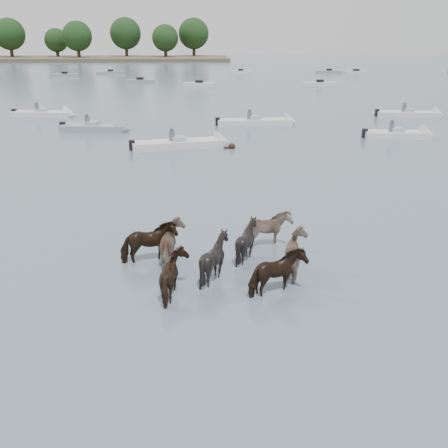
{
  "coord_description": "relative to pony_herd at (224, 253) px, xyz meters",
  "views": [
    {
      "loc": [
        1.33,
        -12.28,
        6.6
      ],
      "look_at": [
        2.02,
        2.49,
        1.1
      ],
      "focal_mm": 40.33,
      "sensor_mm": 36.0,
      "label": 1
    }
  ],
  "objects": [
    {
      "name": "pony_herd",
      "position": [
        0.0,
        0.0,
        0.0
      ],
      "size": [
        6.26,
        4.72,
        1.48
      ],
      "color": "black",
      "rests_on": "ground"
    },
    {
      "name": "ground",
      "position": [
        -1.97,
        -1.47,
        -0.55
      ],
      "size": [
        400.0,
        400.0,
        0.0
      ],
      "primitive_type": "plane",
      "color": "#4C5E6E",
      "rests_on": "ground"
    },
    {
      "name": "motorboat_d",
      "position": [
        13.71,
        20.51,
        -0.33
      ],
      "size": [
        5.09,
        1.95,
        1.92
      ],
      "rotation": [
        0.0,
        0.0,
        -0.07
      ],
      "color": "silver",
      "rests_on": "ground"
    },
    {
      "name": "motorboat_a",
      "position": [
        -7.89,
        24.25,
        -0.33
      ],
      "size": [
        5.47,
        2.41,
        1.92
      ],
      "rotation": [
        0.0,
        0.0,
        -0.16
      ],
      "color": "gray",
      "rests_on": "ground"
    },
    {
      "name": "swimming_pony",
      "position": [
        1.28,
        17.66,
        -0.45
      ],
      "size": [
        0.72,
        0.44,
        0.44
      ],
      "color": "black",
      "rests_on": "ground"
    },
    {
      "name": "motorboat_b",
      "position": [
        -1.25,
        18.15,
        -0.33
      ],
      "size": [
        6.52,
        2.97,
        1.92
      ],
      "rotation": [
        0.0,
        0.0,
        0.23
      ],
      "color": "silver",
      "rests_on": "ground"
    },
    {
      "name": "distant_flotilla",
      "position": [
        -1.7,
        77.48,
        -0.29
      ],
      "size": [
        106.65,
        29.32,
        0.93
      ],
      "color": "silver",
      "rests_on": "ground"
    },
    {
      "name": "motorboat_e",
      "position": [
        18.44,
        30.16,
        -0.33
      ],
      "size": [
        6.03,
        2.49,
        1.92
      ],
      "rotation": [
        0.0,
        0.0,
        -0.16
      ],
      "color": "silver",
      "rests_on": "ground"
    },
    {
      "name": "motorboat_f",
      "position": [
        -13.81,
        31.81,
        -0.33
      ],
      "size": [
        5.84,
        2.38,
        1.92
      ],
      "rotation": [
        0.0,
        0.0,
        -0.14
      ],
      "color": "silver",
      "rests_on": "ground"
    },
    {
      "name": "motorboat_c",
      "position": [
        4.5,
        26.56,
        -0.33
      ],
      "size": [
        6.56,
        1.87,
        1.92
      ],
      "rotation": [
        0.0,
        0.0,
        0.04
      ],
      "color": "silver",
      "rests_on": "ground"
    }
  ]
}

